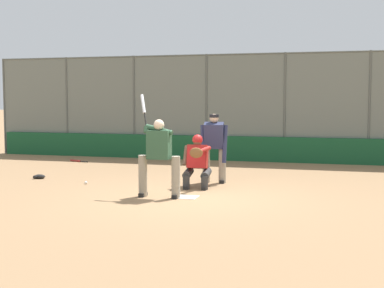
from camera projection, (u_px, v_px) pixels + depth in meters
The scene contains 11 objects.
ground_plane at pixel (187, 197), 11.30m from camera, with size 160.00×160.00×0.00m, color #93704C.
home_plate_marker at pixel (187, 197), 11.30m from camera, with size 0.43×0.43×0.01m, color white.
backstop_fence at pixel (245, 105), 17.87m from camera, with size 18.59×0.08×3.60m.
padding_wall at pixel (244, 149), 17.89m from camera, with size 18.14×0.18×0.83m, color #19512D.
bleachers_beyond at pixel (175, 139), 21.25m from camera, with size 12.96×2.50×1.48m.
batter_at_plate at pixel (159, 155), 11.24m from camera, with size 1.04×0.59×2.18m.
catcher_behind_plate at pixel (197, 161), 12.41m from camera, with size 0.67×0.78×1.25m.
umpire_home at pixel (214, 146), 13.15m from camera, with size 0.69×0.47×1.71m.
spare_bat_near_backstop at pixel (77, 161), 17.70m from camera, with size 0.77×0.31×0.07m.
fielding_glove_on_dirt at pixel (39, 177), 13.96m from camera, with size 0.31×0.23×0.11m.
baseball_loose at pixel (86, 183), 13.06m from camera, with size 0.07×0.07×0.07m, color white.
Camera 1 is at (-3.08, 10.73, 2.08)m, focal length 50.00 mm.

